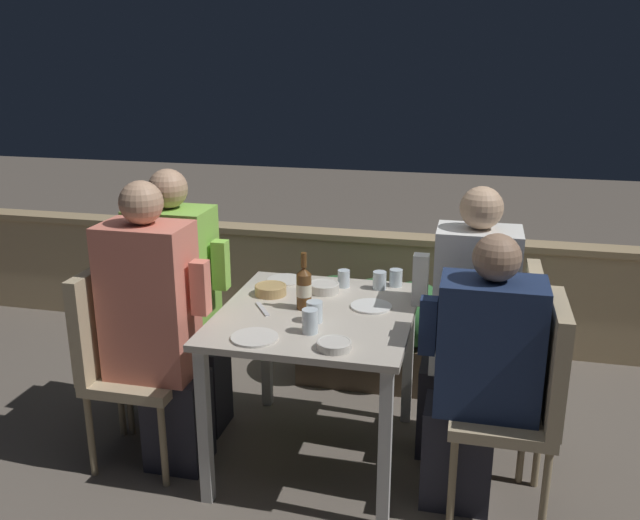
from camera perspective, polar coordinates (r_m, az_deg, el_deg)
name	(u,v)px	position (r m, az deg, el deg)	size (l,w,h in m)	color
ground_plane	(317,456)	(3.42, -0.29, -16.17)	(16.00, 16.00, 0.00)	#665B51
parapet_wall	(367,286)	(4.55, 4.01, -2.16)	(9.00, 0.18, 0.73)	tan
dining_table	(316,331)	(3.11, -0.31, -6.03)	(0.87, 0.96, 0.76)	#BCB2A3
planter_hedge	(373,325)	(3.97, 4.49, -5.49)	(0.85, 0.47, 0.62)	brown
chair_left_near	(119,349)	(3.29, -16.53, -7.20)	(0.42, 0.42, 0.95)	tan
person_coral_top	(157,328)	(3.15, -13.54, -5.62)	(0.48, 0.26, 1.36)	#282833
chair_left_far	(146,321)	(3.58, -14.43, -4.99)	(0.42, 0.42, 0.95)	tan
person_green_blouse	(181,302)	(3.45, -11.62, -3.51)	(0.48, 0.26, 1.35)	#282833
chair_right_near	(529,391)	(2.92, 17.22, -10.46)	(0.42, 0.42, 0.95)	tan
person_navy_jumper	(479,375)	(2.89, 13.22, -9.45)	(0.49, 0.26, 1.21)	#282833
chair_right_far	(509,351)	(3.26, 15.65, -7.37)	(0.42, 0.42, 0.95)	tan
person_white_polo	(466,326)	(3.21, 12.21, -5.42)	(0.47, 0.26, 1.32)	#282833
beer_bottle	(304,287)	(3.06, -1.36, -2.33)	(0.07, 0.07, 0.27)	brown
plate_0	(371,306)	(3.12, 4.33, -3.90)	(0.19, 0.19, 0.01)	white
plate_1	(285,280)	(3.46, -2.93, -1.68)	(0.19, 0.19, 0.01)	silver
plate_2	(255,337)	(2.80, -5.53, -6.51)	(0.20, 0.20, 0.01)	silver
bowl_0	(334,344)	(2.69, 1.20, -7.12)	(0.14, 0.14, 0.03)	beige
bowl_1	(271,289)	(3.27, -4.18, -2.47)	(0.15, 0.15, 0.05)	tan
bowl_2	(324,287)	(3.29, 0.33, -2.28)	(0.15, 0.15, 0.05)	beige
glass_cup_0	(380,280)	(3.34, 5.04, -1.72)	(0.07, 0.07, 0.09)	silver
glass_cup_1	(396,278)	(3.39, 6.41, -1.49)	(0.07, 0.07, 0.09)	silver
glass_cup_2	(314,312)	(2.93, -0.47, -4.38)	(0.07, 0.07, 0.09)	silver
glass_cup_3	(310,321)	(2.82, -0.85, -5.17)	(0.07, 0.07, 0.10)	silver
glass_cup_4	(344,279)	(3.36, 2.02, -1.57)	(0.06, 0.06, 0.09)	silver
fork_0	(262,309)	(3.09, -4.87, -4.13)	(0.11, 0.15, 0.01)	silver
potted_plant	(165,302)	(4.21, -12.94, -3.46)	(0.36, 0.36, 0.69)	#B2A899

